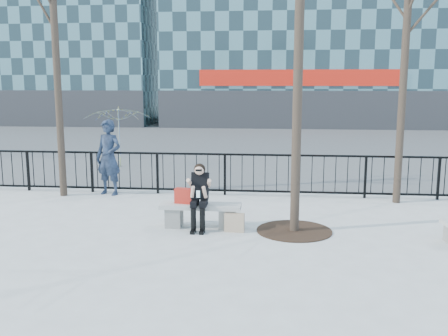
# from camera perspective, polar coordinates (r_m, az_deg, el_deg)

# --- Properties ---
(ground) EXTENTS (120.00, 120.00, 0.00)m
(ground) POSITION_cam_1_polar(r_m,az_deg,el_deg) (10.31, -2.68, -6.75)
(ground) COLOR #A5A49F
(ground) RESTS_ON ground
(street_surface) EXTENTS (60.00, 23.00, 0.01)m
(street_surface) POSITION_cam_1_polar(r_m,az_deg,el_deg) (24.99, 2.39, 3.05)
(street_surface) COLOR #474747
(street_surface) RESTS_ON ground
(railing) EXTENTS (14.00, 0.06, 1.10)m
(railing) POSITION_cam_1_polar(r_m,az_deg,el_deg) (13.08, -0.77, -0.70)
(railing) COLOR black
(railing) RESTS_ON ground
(tree_left) EXTENTS (2.80, 2.80, 6.50)m
(tree_left) POSITION_cam_1_polar(r_m,az_deg,el_deg) (13.58, -18.95, 17.45)
(tree_left) COLOR black
(tree_left) RESTS_ON ground
(tree_grate) EXTENTS (1.50, 1.50, 0.02)m
(tree_grate) POSITION_cam_1_polar(r_m,az_deg,el_deg) (10.11, 8.03, -7.10)
(tree_grate) COLOR black
(tree_grate) RESTS_ON ground
(bench_main) EXTENTS (1.65, 0.46, 0.49)m
(bench_main) POSITION_cam_1_polar(r_m,az_deg,el_deg) (10.23, -2.69, -5.14)
(bench_main) COLOR slate
(bench_main) RESTS_ON ground
(seated_woman) EXTENTS (0.50, 0.64, 1.34)m
(seated_woman) POSITION_cam_1_polar(r_m,az_deg,el_deg) (9.99, -2.85, -3.33)
(seated_woman) COLOR black
(seated_woman) RESTS_ON ground
(handbag) EXTENTS (0.40, 0.24, 0.31)m
(handbag) POSITION_cam_1_polar(r_m,az_deg,el_deg) (10.22, -4.58, -3.19)
(handbag) COLOR #B22016
(handbag) RESTS_ON bench_main
(shopping_bag) EXTENTS (0.40, 0.17, 0.37)m
(shopping_bag) POSITION_cam_1_polar(r_m,az_deg,el_deg) (9.95, 1.20, -6.25)
(shopping_bag) COLOR beige
(shopping_bag) RESTS_ON ground
(standing_man) EXTENTS (0.83, 0.66, 1.98)m
(standing_man) POSITION_cam_1_polar(r_m,az_deg,el_deg) (13.40, -13.04, 1.19)
(standing_man) COLOR black
(standing_man) RESTS_ON ground
(vendor_umbrella) EXTENTS (2.81, 2.84, 2.12)m
(vendor_umbrella) POSITION_cam_1_polar(r_m,az_deg,el_deg) (17.68, -11.99, 3.50)
(vendor_umbrella) COLOR yellow
(vendor_umbrella) RESTS_ON ground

